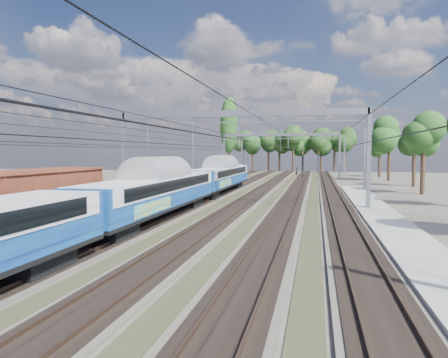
% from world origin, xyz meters
% --- Properties ---
extents(ground, '(220.00, 220.00, 0.00)m').
position_xyz_m(ground, '(0.00, 0.00, 0.00)').
color(ground, '#47423A').
rests_on(ground, ground).
extents(track_bed, '(21.00, 130.00, 0.34)m').
position_xyz_m(track_bed, '(-0.00, 45.00, 0.10)').
color(track_bed, '#47423A').
rests_on(track_bed, ground).
extents(platform, '(3.00, 70.00, 0.30)m').
position_xyz_m(platform, '(12.00, 20.00, 0.15)').
color(platform, gray).
rests_on(platform, ground).
extents(catenary, '(25.65, 130.00, 9.00)m').
position_xyz_m(catenary, '(0.33, 52.69, 6.40)').
color(catenary, gray).
rests_on(catenary, ground).
extents(tree_belt, '(39.15, 99.58, 11.87)m').
position_xyz_m(tree_belt, '(8.56, 87.75, 8.08)').
color(tree_belt, black).
rests_on(tree_belt, ground).
extents(poplar, '(4.40, 4.40, 19.04)m').
position_xyz_m(poplar, '(-14.50, 98.00, 11.89)').
color(poplar, black).
rests_on(poplar, ground).
extents(emu_train, '(3.17, 67.08, 4.64)m').
position_xyz_m(emu_train, '(-4.50, 20.19, 2.73)').
color(emu_train, black).
rests_on(emu_train, ground).
extents(freight_boxcar, '(3.16, 15.24, 3.93)m').
position_xyz_m(freight_boxcar, '(-9.00, 10.35, 2.40)').
color(freight_boxcar, black).
rests_on(freight_boxcar, ground).
extents(worker, '(0.60, 0.79, 1.96)m').
position_xyz_m(worker, '(2.96, 86.11, 0.98)').
color(worker, black).
rests_on(worker, ground).
extents(signal_near, '(0.34, 0.31, 5.29)m').
position_xyz_m(signal_near, '(4.92, 62.41, 3.35)').
color(signal_near, black).
rests_on(signal_near, ground).
extents(signal_far, '(0.37, 0.34, 5.26)m').
position_xyz_m(signal_far, '(7.38, 69.64, 3.33)').
color(signal_far, black).
rests_on(signal_far, ground).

